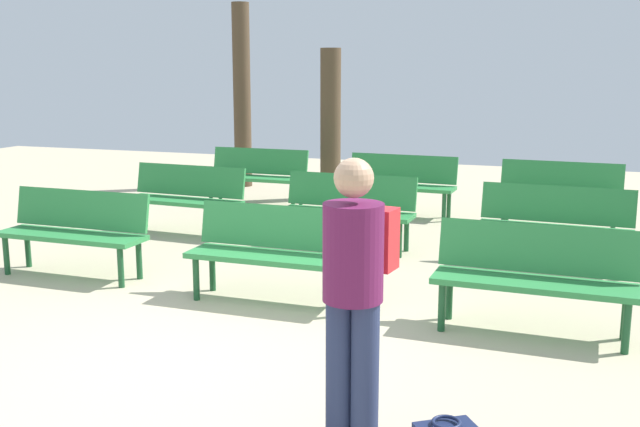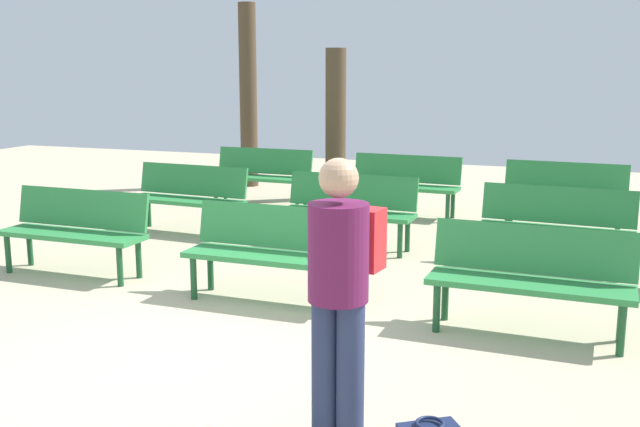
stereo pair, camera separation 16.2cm
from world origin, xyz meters
name	(u,v)px [view 2 (the right image)]	position (x,y,z in m)	size (l,w,h in m)	color
ground_plane	(178,360)	(0.00, 0.00, 0.00)	(24.00, 24.00, 0.00)	#BCAD8E
bench_r0_c0	(76,226)	(-2.22, 1.69, 0.50)	(1.60, 0.49, 0.87)	#2D8442
bench_r0_c1	(272,247)	(0.07, 1.57, 0.50)	(1.60, 0.49, 0.87)	#2D8442
bench_r0_c2	(530,274)	(2.37, 1.48, 0.50)	(1.61, 0.52, 0.87)	#2D8442
bench_r1_c0	(188,194)	(-2.14, 3.84, 0.50)	(1.62, 0.57, 0.87)	#2D8442
bench_r1_c1	(349,207)	(0.10, 3.75, 0.50)	(1.61, 0.52, 0.87)	#2D8442
bench_r1_c2	(556,223)	(2.45, 3.62, 0.50)	(1.62, 0.56, 0.87)	#2D8442
bench_r2_c0	(262,173)	(-2.09, 6.01, 0.50)	(1.61, 0.50, 0.87)	#2D8442
bench_r2_c1	(405,181)	(0.23, 5.92, 0.50)	(1.62, 0.55, 0.87)	#2D8442
bench_r2_c2	(564,191)	(2.44, 5.86, 0.50)	(1.62, 0.56, 0.87)	#2D8442
tree_0	(248,96)	(-3.10, 7.67, 1.63)	(0.31, 0.31, 3.25)	#4C3A28
tree_1	(336,125)	(-1.18, 6.93, 1.22)	(0.33, 0.33, 2.44)	#4C3A28
visitor_with_backpack	(341,284)	(1.50, -0.69, 0.94)	(0.38, 0.56, 1.65)	navy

